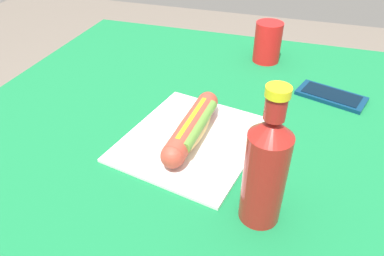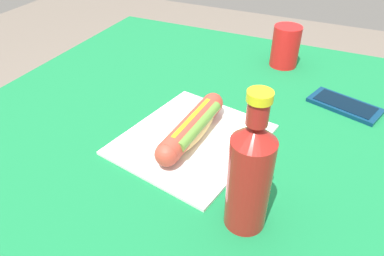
{
  "view_description": "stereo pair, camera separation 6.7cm",
  "coord_description": "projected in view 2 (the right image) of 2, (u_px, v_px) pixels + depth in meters",
  "views": [
    {
      "loc": [
        0.6,
        0.22,
        1.2
      ],
      "look_at": [
        0.08,
        0.05,
        0.8
      ],
      "focal_mm": 33.46,
      "sensor_mm": 36.0,
      "label": 1
    },
    {
      "loc": [
        0.58,
        0.28,
        1.2
      ],
      "look_at": [
        0.08,
        0.05,
        0.8
      ],
      "focal_mm": 33.46,
      "sensor_mm": 36.0,
      "label": 2
    }
  ],
  "objects": [
    {
      "name": "hot_dog",
      "position": [
        192.0,
        127.0,
        0.68
      ],
      "size": [
        0.23,
        0.06,
        0.05
      ],
      "color": "#DBB26B",
      "rests_on": "paper_wrapper"
    },
    {
      "name": "cell_phone",
      "position": [
        345.0,
        105.0,
        0.79
      ],
      "size": [
        0.11,
        0.16,
        0.01
      ],
      "color": "#0A2D4C",
      "rests_on": "dining_table"
    },
    {
      "name": "soda_bottle",
      "position": [
        250.0,
        174.0,
        0.48
      ],
      "size": [
        0.06,
        0.06,
        0.22
      ],
      "color": "maroon",
      "rests_on": "dining_table"
    },
    {
      "name": "drinking_cup",
      "position": [
        286.0,
        46.0,
        0.93
      ],
      "size": [
        0.07,
        0.07,
        0.11
      ],
      "primitive_type": "cylinder",
      "color": "red",
      "rests_on": "dining_table"
    },
    {
      "name": "paper_wrapper",
      "position": [
        192.0,
        139.0,
        0.69
      ],
      "size": [
        0.31,
        0.29,
        0.01
      ],
      "primitive_type": "cube",
      "rotation": [
        0.0,
        0.0,
        -0.19
      ],
      "color": "silver",
      "rests_on": "dining_table"
    },
    {
      "name": "dining_table",
      "position": [
        187.0,
        166.0,
        0.86
      ],
      "size": [
        0.97,
        0.91,
        0.77
      ],
      "color": "brown",
      "rests_on": "ground"
    }
  ]
}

